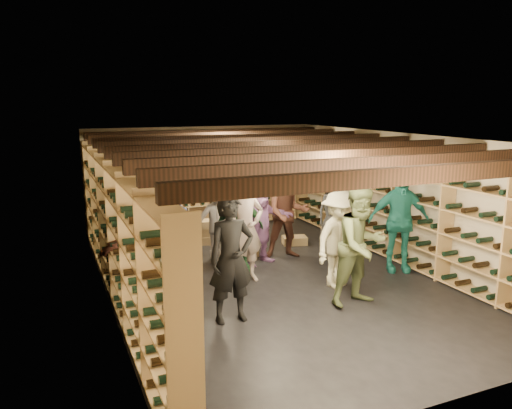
{
  "coord_description": "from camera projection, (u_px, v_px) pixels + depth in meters",
  "views": [
    {
      "loc": [
        -3.51,
        -7.41,
        2.99
      ],
      "look_at": [
        -0.25,
        0.2,
        1.26
      ],
      "focal_mm": 35.0,
      "sensor_mm": 36.0,
      "label": 1
    }
  ],
  "objects": [
    {
      "name": "person_7",
      "position": [
        245.0,
        229.0,
        8.26
      ],
      "size": [
        0.71,
        0.51,
        1.81
      ],
      "primitive_type": "imported",
      "rotation": [
        0.0,
        0.0,
        0.12
      ],
      "color": "gray",
      "rests_on": "ground"
    },
    {
      "name": "person_11",
      "position": [
        259.0,
        222.0,
        9.21
      ],
      "size": [
        1.54,
        0.92,
        1.58
      ],
      "primitive_type": "imported",
      "rotation": [
        0.0,
        0.0,
        0.33
      ],
      "color": "#86568E",
      "rests_on": "ground"
    },
    {
      "name": "person_3",
      "position": [
        339.0,
        239.0,
        8.04
      ],
      "size": [
        1.18,
        0.94,
        1.6
      ],
      "primitive_type": "imported",
      "rotation": [
        0.0,
        0.0,
        0.39
      ],
      "color": "beige",
      "rests_on": "ground"
    },
    {
      "name": "person_12",
      "position": [
        333.0,
        211.0,
        10.41
      ],
      "size": [
        0.73,
        0.48,
        1.49
      ],
      "primitive_type": "imported",
      "rotation": [
        0.0,
        0.0,
        0.01
      ],
      "color": "#333437",
      "rests_on": "ground"
    },
    {
      "name": "crate_loose",
      "position": [
        295.0,
        240.0,
        10.58
      ],
      "size": [
        0.57,
        0.45,
        0.17
      ],
      "primitive_type": "cube",
      "rotation": [
        0.0,
        0.0,
        -0.26
      ],
      "color": "tan",
      "rests_on": "ground"
    },
    {
      "name": "person_1",
      "position": [
        231.0,
        259.0,
        6.75
      ],
      "size": [
        0.65,
        0.44,
        1.77
      ],
      "primitive_type": "imported",
      "rotation": [
        0.0,
        0.0,
        0.02
      ],
      "color": "black",
      "rests_on": "ground"
    },
    {
      "name": "ceiling_joists",
      "position": [
        275.0,
        146.0,
        8.17
      ],
      "size": [
        5.4,
        7.12,
        0.18
      ],
      "color": "black",
      "rests_on": "ground"
    },
    {
      "name": "person_0",
      "position": [
        159.0,
        232.0,
        8.11
      ],
      "size": [
        0.92,
        0.65,
        1.79
      ],
      "primitive_type": "imported",
      "rotation": [
        0.0,
        0.0,
        0.09
      ],
      "color": "black",
      "rests_on": "ground"
    },
    {
      "name": "walls",
      "position": [
        274.0,
        209.0,
        8.38
      ],
      "size": [
        5.52,
        8.02,
        2.4
      ],
      "color": "beige",
      "rests_on": "ground"
    },
    {
      "name": "person_9",
      "position": [
        218.0,
        220.0,
        9.42
      ],
      "size": [
        1.03,
        0.63,
        1.55
      ],
      "primitive_type": "imported",
      "rotation": [
        0.0,
        0.0,
        0.05
      ],
      "color": "#ABA39D",
      "rests_on": "ground"
    },
    {
      "name": "wine_rack_right",
      "position": [
        397.0,
        204.0,
        9.4
      ],
      "size": [
        0.32,
        7.5,
        2.15
      ],
      "color": "tan",
      "rests_on": "ground"
    },
    {
      "name": "crate_stack_left",
      "position": [
        205.0,
        232.0,
        10.6
      ],
      "size": [
        0.54,
        0.4,
        0.51
      ],
      "rotation": [
        0.0,
        0.0,
        -0.14
      ],
      "color": "tan",
      "rests_on": "ground"
    },
    {
      "name": "person_6",
      "position": [
        171.0,
        227.0,
        8.69
      ],
      "size": [
        0.93,
        0.75,
        1.64
      ],
      "primitive_type": "imported",
      "rotation": [
        0.0,
        0.0,
        -0.32
      ],
      "color": "#222B4D",
      "rests_on": "ground"
    },
    {
      "name": "wine_rack_back",
      "position": [
        206.0,
        183.0,
        11.85
      ],
      "size": [
        4.7,
        0.3,
        2.15
      ],
      "color": "tan",
      "rests_on": "ground"
    },
    {
      "name": "person_8",
      "position": [
        287.0,
        213.0,
        9.55
      ],
      "size": [
        1.0,
        0.87,
        1.76
      ],
      "primitive_type": "imported",
      "rotation": [
        0.0,
        0.0,
        -0.26
      ],
      "color": "#44251B",
      "rests_on": "ground"
    },
    {
      "name": "ground",
      "position": [
        274.0,
        277.0,
        8.63
      ],
      "size": [
        8.0,
        8.0,
        0.0
      ],
      "primitive_type": "plane",
      "color": "black",
      "rests_on": "ground"
    },
    {
      "name": "wine_rack_left",
      "position": [
        118.0,
        232.0,
        7.42
      ],
      "size": [
        0.32,
        7.5,
        2.15
      ],
      "color": "tan",
      "rests_on": "ground"
    },
    {
      "name": "person_10",
      "position": [
        239.0,
        228.0,
        8.81
      ],
      "size": [
        0.92,
        0.4,
        1.56
      ],
      "primitive_type": "imported",
      "rotation": [
        0.0,
        0.0,
        -0.02
      ],
      "color": "#234B29",
      "rests_on": "ground"
    },
    {
      "name": "person_2",
      "position": [
        361.0,
        245.0,
        7.32
      ],
      "size": [
        0.96,
        0.79,
        1.81
      ],
      "primitive_type": "imported",
      "rotation": [
        0.0,
        0.0,
        0.12
      ],
      "color": "#515D36",
      "rests_on": "ground"
    },
    {
      "name": "ceiling",
      "position": [
        275.0,
        138.0,
        8.14
      ],
      "size": [
        5.5,
        8.0,
        0.01
      ],
      "primitive_type": "cube",
      "color": "beige",
      "rests_on": "walls"
    },
    {
      "name": "person_4",
      "position": [
        399.0,
        221.0,
        8.79
      ],
      "size": [
        1.16,
        0.84,
        1.83
      ],
      "primitive_type": "imported",
      "rotation": [
        0.0,
        0.0,
        -0.41
      ],
      "color": "#238677",
      "rests_on": "ground"
    },
    {
      "name": "crate_stack_right",
      "position": [
        243.0,
        248.0,
        9.74
      ],
      "size": [
        0.54,
        0.39,
        0.34
      ],
      "rotation": [
        0.0,
        0.0,
        0.12
      ],
      "color": "tan",
      "rests_on": "ground"
    },
    {
      "name": "person_5",
      "position": [
        145.0,
        249.0,
        7.61
      ],
      "size": [
        1.48,
        0.61,
        1.55
      ],
      "primitive_type": "imported",
      "rotation": [
        0.0,
        0.0,
        0.11
      ],
      "color": "brown",
      "rests_on": "ground"
    }
  ]
}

